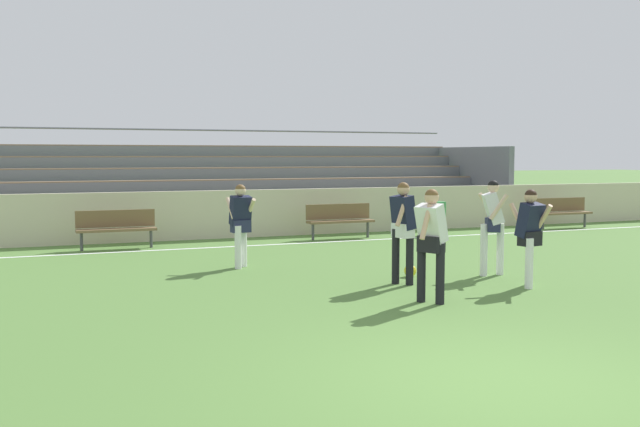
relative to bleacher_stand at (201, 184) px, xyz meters
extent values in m
plane|color=#517A38|center=(-0.56, -15.63, -1.31)|extent=(160.00, 160.00, 0.00)
cube|color=white|center=(-0.56, -4.76, -1.31)|extent=(44.00, 0.12, 0.01)
cube|color=beige|center=(-0.56, -2.96, -0.68)|extent=(48.00, 0.16, 1.26)
cube|color=#897051|center=(0.00, -2.14, -0.96)|extent=(19.24, 0.36, 0.08)
cube|color=slate|center=(0.00, -2.34, -1.13)|extent=(19.24, 0.04, 0.35)
cube|color=#897051|center=(0.00, -1.42, -0.60)|extent=(19.24, 0.36, 0.08)
cube|color=slate|center=(0.00, -1.62, -0.78)|extent=(19.24, 0.04, 0.35)
cube|color=#897051|center=(0.00, -0.70, -0.25)|extent=(19.24, 0.36, 0.08)
cube|color=slate|center=(0.00, -0.90, -0.43)|extent=(19.24, 0.04, 0.35)
cube|color=#897051|center=(0.00, 0.02, 0.10)|extent=(19.24, 0.36, 0.08)
cube|color=slate|center=(0.00, -0.18, -0.08)|extent=(19.24, 0.04, 0.35)
cube|color=#897051|center=(0.00, 0.74, 0.45)|extent=(19.24, 0.36, 0.08)
cube|color=slate|center=(0.00, 0.54, 0.27)|extent=(19.24, 0.04, 0.35)
cube|color=#897051|center=(0.00, 1.46, 0.80)|extent=(19.24, 0.36, 0.08)
cube|color=slate|center=(0.00, 1.26, 0.63)|extent=(19.24, 0.04, 0.35)
cube|color=#897051|center=(0.00, 2.18, 1.15)|extent=(19.24, 0.36, 0.08)
cube|color=slate|center=(0.00, 1.98, 0.98)|extent=(19.24, 0.04, 0.35)
cube|color=slate|center=(9.52, 0.02, -0.08)|extent=(0.20, 4.69, 2.46)
cylinder|color=slate|center=(0.00, 2.43, 1.70)|extent=(19.24, 0.06, 0.06)
cube|color=brown|center=(-2.91, -4.22, -0.86)|extent=(1.80, 0.40, 0.06)
cube|color=brown|center=(-2.91, -4.04, -0.61)|extent=(1.80, 0.05, 0.40)
cylinder|color=#47474C|center=(-3.69, -4.22, -1.08)|extent=(0.07, 0.07, 0.45)
cylinder|color=#47474C|center=(-2.13, -4.22, -1.08)|extent=(0.07, 0.07, 0.45)
cube|color=brown|center=(2.75, -4.22, -0.86)|extent=(1.80, 0.40, 0.06)
cube|color=brown|center=(2.75, -4.04, -0.61)|extent=(1.80, 0.05, 0.40)
cylinder|color=#47474C|center=(1.97, -4.22, -1.08)|extent=(0.07, 0.07, 0.45)
cylinder|color=#47474C|center=(3.53, -4.22, -1.08)|extent=(0.07, 0.07, 0.45)
cube|color=brown|center=(10.04, -4.22, -0.86)|extent=(1.80, 0.40, 0.06)
cube|color=brown|center=(10.04, -4.04, -0.61)|extent=(1.80, 0.05, 0.40)
cylinder|color=#47474C|center=(9.26, -4.22, -1.08)|extent=(0.07, 0.07, 0.45)
cylinder|color=#47474C|center=(10.82, -4.22, -1.08)|extent=(0.07, 0.07, 0.45)
cylinder|color=#2D7F3D|center=(5.59, -4.33, -0.86)|extent=(0.46, 0.46, 0.91)
cylinder|color=white|center=(2.84, -10.48, -0.84)|extent=(0.13, 0.13, 0.94)
cylinder|color=white|center=(3.19, -10.48, -0.84)|extent=(0.13, 0.13, 0.94)
cube|color=#232847|center=(3.02, -10.48, -0.39)|extent=(0.35, 0.42, 0.24)
cube|color=white|center=(3.02, -10.48, -0.09)|extent=(0.50, 0.50, 0.60)
cylinder|color=beige|center=(3.04, -10.27, -0.05)|extent=(0.34, 0.21, 0.48)
cylinder|color=beige|center=(2.99, -10.69, -0.05)|extent=(0.34, 0.21, 0.48)
sphere|color=beige|center=(3.02, -10.48, 0.29)|extent=(0.21, 0.21, 0.21)
sphere|color=black|center=(3.02, -10.48, 0.32)|extent=(0.20, 0.20, 0.20)
cylinder|color=black|center=(0.99, -10.60, -0.84)|extent=(0.13, 0.13, 0.94)
cylinder|color=black|center=(1.15, -10.79, -0.84)|extent=(0.13, 0.13, 0.94)
cube|color=white|center=(1.07, -10.70, -0.39)|extent=(0.29, 0.40, 0.24)
cube|color=#191E38|center=(1.07, -10.70, -0.09)|extent=(0.37, 0.44, 0.58)
cylinder|color=#D6A884|center=(1.18, -10.54, -0.05)|extent=(0.28, 0.13, 0.51)
cylinder|color=#D6A884|center=(0.96, -10.86, -0.05)|extent=(0.28, 0.13, 0.51)
sphere|color=#D6A884|center=(1.07, -10.70, 0.29)|extent=(0.21, 0.21, 0.21)
sphere|color=brown|center=(1.07, -10.70, 0.31)|extent=(0.20, 0.20, 0.20)
cylinder|color=white|center=(2.99, -11.56, -0.89)|extent=(0.13, 0.13, 0.83)
cylinder|color=white|center=(2.80, -11.81, -0.89)|extent=(0.13, 0.13, 0.83)
cube|color=black|center=(2.89, -11.68, -0.50)|extent=(0.39, 0.28, 0.24)
cube|color=#191E38|center=(2.89, -11.68, -0.20)|extent=(0.43, 0.39, 0.59)
cylinder|color=#D6A884|center=(3.06, -11.81, -0.16)|extent=(0.13, 0.36, 0.48)
cylinder|color=#D6A884|center=(2.73, -11.56, -0.16)|extent=(0.13, 0.36, 0.48)
sphere|color=#D6A884|center=(2.89, -11.68, 0.18)|extent=(0.21, 0.21, 0.21)
sphere|color=black|center=(2.89, -11.68, 0.21)|extent=(0.20, 0.20, 0.20)
cylinder|color=black|center=(0.64, -12.08, -0.86)|extent=(0.13, 0.13, 0.90)
cylinder|color=black|center=(0.81, -12.32, -0.86)|extent=(0.13, 0.13, 0.90)
cube|color=black|center=(0.72, -12.20, -0.43)|extent=(0.35, 0.42, 0.24)
cube|color=white|center=(0.72, -12.20, -0.13)|extent=(0.49, 0.50, 0.60)
cylinder|color=#D6A884|center=(0.88, -12.08, -0.09)|extent=(0.27, 0.18, 0.51)
cylinder|color=#D6A884|center=(0.56, -12.32, -0.09)|extent=(0.27, 0.18, 0.51)
sphere|color=#D6A884|center=(0.72, -12.20, 0.25)|extent=(0.21, 0.21, 0.21)
sphere|color=brown|center=(0.72, -12.20, 0.27)|extent=(0.20, 0.20, 0.20)
cylinder|color=white|center=(-0.89, -7.83, -0.89)|extent=(0.13, 0.13, 0.83)
cylinder|color=white|center=(-1.06, -8.05, -0.89)|extent=(0.13, 0.13, 0.83)
cube|color=#232847|center=(-0.97, -7.94, -0.50)|extent=(0.38, 0.25, 0.24)
cube|color=#191E38|center=(-0.97, -7.94, -0.20)|extent=(0.41, 0.34, 0.59)
cylinder|color=beige|center=(-0.80, -8.04, -0.16)|extent=(0.11, 0.42, 0.43)
cylinder|color=beige|center=(-1.15, -7.84, -0.16)|extent=(0.11, 0.42, 0.43)
sphere|color=beige|center=(-0.97, -7.94, 0.19)|extent=(0.21, 0.21, 0.21)
sphere|color=brown|center=(-0.97, -7.94, 0.21)|extent=(0.20, 0.20, 0.20)
sphere|color=yellow|center=(1.56, -10.08, -1.20)|extent=(0.22, 0.22, 0.22)
camera|label=1|loc=(-4.65, -21.22, 0.86)|focal=40.11mm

